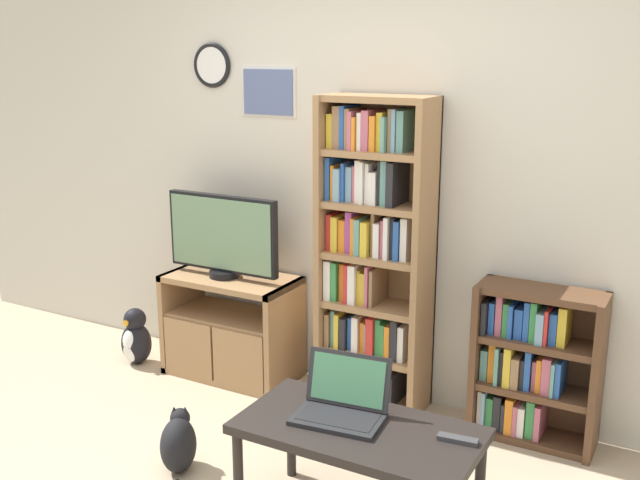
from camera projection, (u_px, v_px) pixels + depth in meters
wall_back at (387, 174)px, 4.18m from camera, size 6.75×0.09×2.60m
tv_stand at (231, 326)px, 4.61m from camera, size 0.81×0.43×0.64m
television at (223, 236)px, 4.47m from camera, size 0.75×0.18×0.50m
bookshelf_tall at (372, 257)px, 4.14m from camera, size 0.61×0.30×1.75m
bookshelf_short at (530, 364)px, 3.84m from camera, size 0.63×0.27×0.82m
coffee_table at (358, 438)px, 3.09m from camera, size 1.00×0.52×0.47m
laptop at (342, 402)px, 3.15m from camera, size 0.40×0.31×0.25m
remote_near_laptop at (458, 439)px, 2.95m from camera, size 0.16×0.06×0.02m
cat at (179, 443)px, 3.60m from camera, size 0.37×0.39×0.30m
penguin_figurine at (135, 339)px, 4.81m from camera, size 0.20×0.18×0.37m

